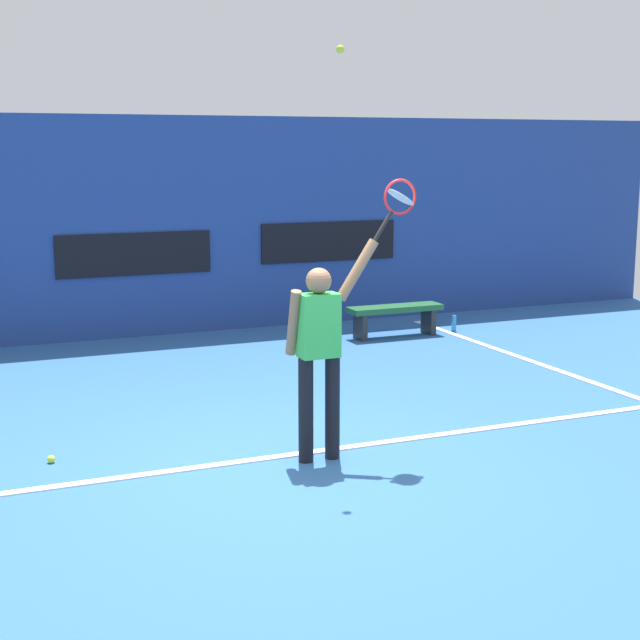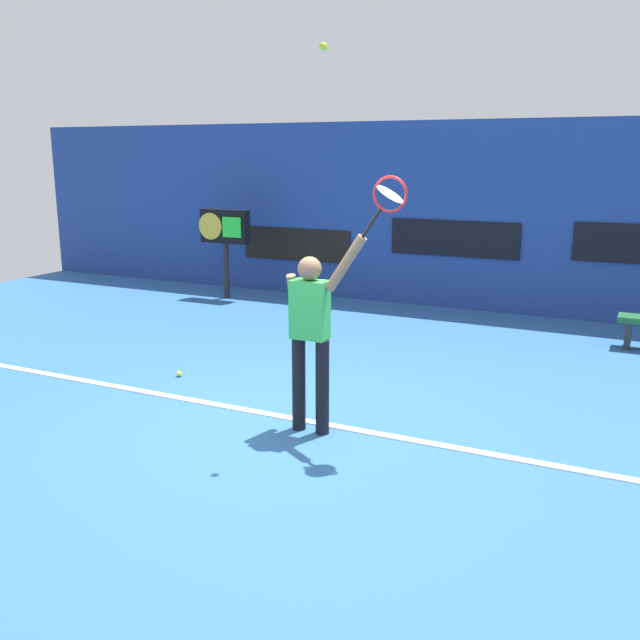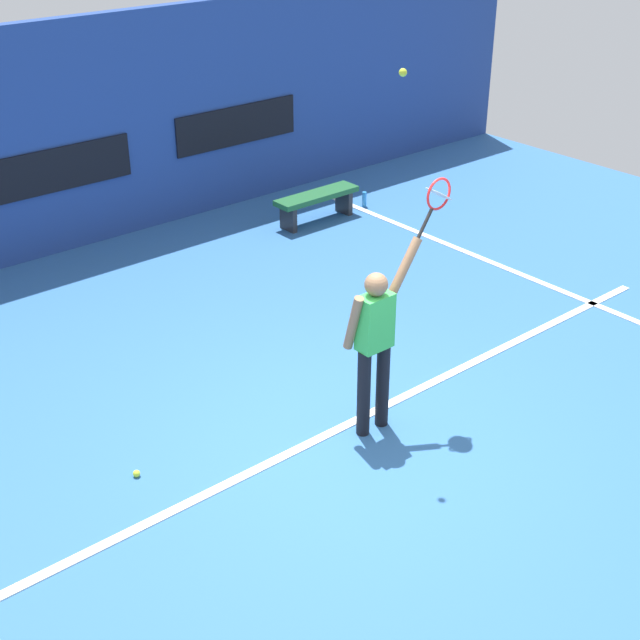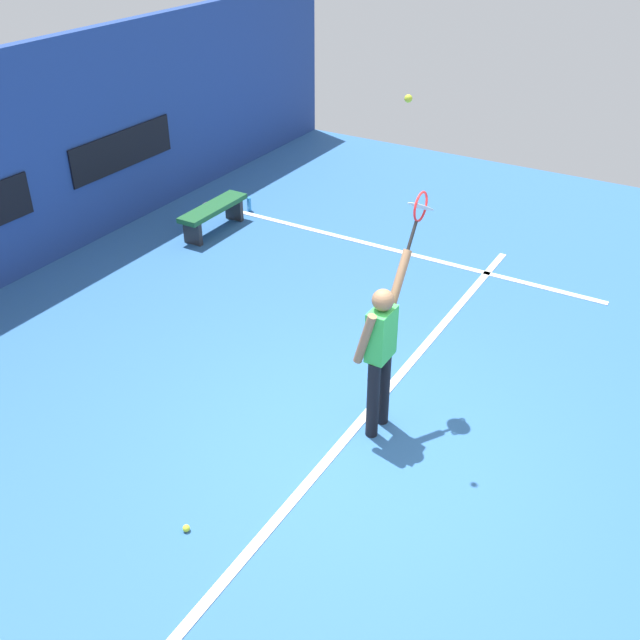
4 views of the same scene
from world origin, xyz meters
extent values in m
plane|color=#2D609E|center=(0.00, 0.00, 0.00)|extent=(18.00, 18.00, 0.00)
cube|color=navy|center=(0.00, 6.14, 1.57)|extent=(18.00, 0.20, 3.13)
cube|color=black|center=(0.00, 6.02, 1.19)|extent=(2.20, 0.03, 0.60)
cube|color=black|center=(3.00, 6.02, 1.26)|extent=(2.20, 0.03, 0.60)
cube|color=white|center=(0.00, 0.24, 0.01)|extent=(10.00, 0.10, 0.01)
cube|color=white|center=(4.27, 2.00, 0.01)|extent=(0.10, 7.00, 0.01)
cylinder|color=black|center=(0.17, 0.04, 0.46)|extent=(0.13, 0.13, 0.92)
cylinder|color=black|center=(0.42, 0.04, 0.46)|extent=(0.13, 0.13, 0.92)
cube|color=green|center=(0.29, 0.04, 1.20)|extent=(0.34, 0.20, 0.55)
sphere|color=#8C6647|center=(0.29, 0.04, 1.58)|extent=(0.22, 0.22, 0.22)
cylinder|color=#8C6647|center=(0.65, 0.04, 1.65)|extent=(0.39, 0.09, 0.53)
cylinder|color=#8C6647|center=(0.09, 0.12, 1.22)|extent=(0.09, 0.23, 0.58)
cylinder|color=black|center=(0.89, 0.04, 2.02)|extent=(0.19, 0.03, 0.27)
torus|color=red|center=(1.06, 0.04, 2.27)|extent=(0.43, 0.02, 0.43)
cylinder|color=silver|center=(1.06, 0.04, 2.27)|extent=(0.23, 0.27, 0.15)
sphere|color=#CCE033|center=(0.46, -0.02, 3.47)|extent=(0.07, 0.07, 0.07)
cube|color=#1E592D|center=(3.42, 4.61, 0.41)|extent=(1.40, 0.36, 0.08)
cube|color=#262628|center=(2.87, 4.61, 0.18)|extent=(0.08, 0.32, 0.37)
cube|color=#262628|center=(3.97, 4.61, 0.18)|extent=(0.08, 0.32, 0.37)
cylinder|color=#338CD8|center=(4.40, 4.61, 0.12)|extent=(0.07, 0.07, 0.24)
sphere|color=#CCE033|center=(-1.87, 0.87, 0.03)|extent=(0.07, 0.07, 0.07)
camera|label=1|loc=(-2.79, -7.23, 2.70)|focal=53.07mm
camera|label=2|loc=(3.17, -5.66, 2.61)|focal=39.80mm
camera|label=3|loc=(-4.86, -5.27, 5.14)|focal=50.77mm
camera|label=4|loc=(-5.32, -2.58, 5.14)|focal=41.66mm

